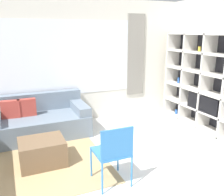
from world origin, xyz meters
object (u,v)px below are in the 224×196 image
at_px(shelving_unit, 208,83).
at_px(folding_chair, 113,150).
at_px(ottoman, 42,152).
at_px(couch_main, 39,121).

relative_size(shelving_unit, folding_chair, 2.76).
bearing_deg(shelving_unit, ottoman, -176.31).
distance_m(shelving_unit, ottoman, 3.52).
bearing_deg(folding_chair, shelving_unit, -156.36).
xyz_separation_m(shelving_unit, couch_main, (-3.31, 0.97, -0.69)).
bearing_deg(folding_chair, couch_main, -72.25).
height_order(couch_main, folding_chair, folding_chair).
height_order(shelving_unit, ottoman, shelving_unit).
xyz_separation_m(couch_main, folding_chair, (0.68, -2.12, 0.23)).
bearing_deg(couch_main, shelving_unit, -16.32).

